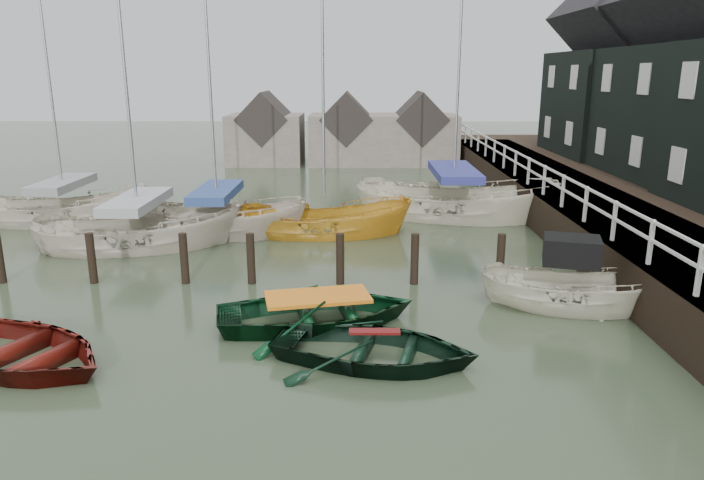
{
  "coord_description": "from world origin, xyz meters",
  "views": [
    {
      "loc": [
        1.65,
        -13.1,
        5.57
      ],
      "look_at": [
        1.52,
        2.35,
        1.4
      ],
      "focal_mm": 32.0,
      "sensor_mm": 36.0,
      "label": 1
    }
  ],
  "objects_px": {
    "rowboat_green": "(318,325)",
    "sailboat_d": "(453,216)",
    "sailboat_c": "(325,234)",
    "rowboat_red": "(19,364)",
    "sailboat_a": "(141,245)",
    "rowboat_dkgreen": "(374,362)",
    "sailboat_e": "(66,220)",
    "sailboat_b": "(218,232)",
    "motorboat": "(569,305)"
  },
  "relations": [
    {
      "from": "sailboat_a",
      "to": "rowboat_red",
      "type": "bearing_deg",
      "value": 170.21
    },
    {
      "from": "sailboat_a",
      "to": "sailboat_c",
      "type": "xyz_separation_m",
      "value": [
        5.94,
        1.77,
        -0.05
      ]
    },
    {
      "from": "rowboat_red",
      "to": "sailboat_d",
      "type": "bearing_deg",
      "value": -12.48
    },
    {
      "from": "rowboat_dkgreen",
      "to": "sailboat_d",
      "type": "distance_m",
      "value": 13.22
    },
    {
      "from": "rowboat_dkgreen",
      "to": "sailboat_c",
      "type": "height_order",
      "value": "sailboat_c"
    },
    {
      "from": "sailboat_b",
      "to": "sailboat_c",
      "type": "distance_m",
      "value": 3.77
    },
    {
      "from": "rowboat_green",
      "to": "sailboat_e",
      "type": "xyz_separation_m",
      "value": [
        -10.23,
        9.99,
        0.06
      ]
    },
    {
      "from": "rowboat_dkgreen",
      "to": "sailboat_b",
      "type": "relative_size",
      "value": 0.36
    },
    {
      "from": "sailboat_b",
      "to": "sailboat_a",
      "type": "bearing_deg",
      "value": 136.42
    },
    {
      "from": "motorboat",
      "to": "sailboat_a",
      "type": "xyz_separation_m",
      "value": [
        -12.23,
        5.4,
        -0.04
      ]
    },
    {
      "from": "sailboat_b",
      "to": "sailboat_c",
      "type": "relative_size",
      "value": 1.07
    },
    {
      "from": "motorboat",
      "to": "sailboat_a",
      "type": "height_order",
      "value": "sailboat_a"
    },
    {
      "from": "motorboat",
      "to": "sailboat_b",
      "type": "bearing_deg",
      "value": 69.91
    },
    {
      "from": "sailboat_a",
      "to": "sailboat_e",
      "type": "distance_m",
      "value": 5.36
    },
    {
      "from": "sailboat_d",
      "to": "rowboat_dkgreen",
      "type": "bearing_deg",
      "value": -178.19
    },
    {
      "from": "sailboat_a",
      "to": "sailboat_d",
      "type": "xyz_separation_m",
      "value": [
        10.86,
        4.47,
        -0.0
      ]
    },
    {
      "from": "motorboat",
      "to": "sailboat_c",
      "type": "height_order",
      "value": "sailboat_c"
    },
    {
      "from": "rowboat_dkgreen",
      "to": "motorboat",
      "type": "xyz_separation_m",
      "value": [
        4.8,
        2.91,
        0.1
      ]
    },
    {
      "from": "rowboat_green",
      "to": "motorboat",
      "type": "relative_size",
      "value": 0.98
    },
    {
      "from": "rowboat_green",
      "to": "sailboat_d",
      "type": "distance_m",
      "value": 11.87
    },
    {
      "from": "rowboat_red",
      "to": "sailboat_c",
      "type": "distance_m",
      "value": 11.65
    },
    {
      "from": "sailboat_d",
      "to": "sailboat_e",
      "type": "bearing_deg",
      "value": 110.38
    },
    {
      "from": "rowboat_dkgreen",
      "to": "motorboat",
      "type": "bearing_deg",
      "value": -44.47
    },
    {
      "from": "rowboat_red",
      "to": "rowboat_dkgreen",
      "type": "height_order",
      "value": "rowboat_red"
    },
    {
      "from": "sailboat_e",
      "to": "sailboat_b",
      "type": "bearing_deg",
      "value": -116.19
    },
    {
      "from": "motorboat",
      "to": "sailboat_e",
      "type": "xyz_separation_m",
      "value": [
        -16.26,
        8.94,
        -0.04
      ]
    },
    {
      "from": "rowboat_dkgreen",
      "to": "rowboat_red",
      "type": "bearing_deg",
      "value": 105.84
    },
    {
      "from": "rowboat_red",
      "to": "motorboat",
      "type": "xyz_separation_m",
      "value": [
        11.79,
        3.1,
        0.1
      ]
    },
    {
      "from": "motorboat",
      "to": "sailboat_e",
      "type": "distance_m",
      "value": 18.56
    },
    {
      "from": "sailboat_a",
      "to": "sailboat_c",
      "type": "relative_size",
      "value": 1.0
    },
    {
      "from": "sailboat_b",
      "to": "sailboat_e",
      "type": "distance_m",
      "value": 6.44
    },
    {
      "from": "rowboat_red",
      "to": "rowboat_green",
      "type": "height_order",
      "value": "rowboat_green"
    },
    {
      "from": "motorboat",
      "to": "sailboat_e",
      "type": "bearing_deg",
      "value": 76.63
    },
    {
      "from": "rowboat_dkgreen",
      "to": "motorboat",
      "type": "distance_m",
      "value": 5.61
    },
    {
      "from": "motorboat",
      "to": "sailboat_a",
      "type": "distance_m",
      "value": 13.37
    },
    {
      "from": "rowboat_dkgreen",
      "to": "sailboat_b",
      "type": "height_order",
      "value": "sailboat_b"
    },
    {
      "from": "rowboat_red",
      "to": "rowboat_green",
      "type": "bearing_deg",
      "value": -44.18
    },
    {
      "from": "sailboat_c",
      "to": "sailboat_d",
      "type": "xyz_separation_m",
      "value": [
        4.92,
        2.69,
        0.05
      ]
    },
    {
      "from": "sailboat_c",
      "to": "sailboat_d",
      "type": "bearing_deg",
      "value": -62.62
    },
    {
      "from": "rowboat_red",
      "to": "sailboat_c",
      "type": "xyz_separation_m",
      "value": [
        5.5,
        10.27,
        0.01
      ]
    },
    {
      "from": "rowboat_dkgreen",
      "to": "sailboat_c",
      "type": "relative_size",
      "value": 0.39
    },
    {
      "from": "sailboat_b",
      "to": "sailboat_e",
      "type": "relative_size",
      "value": 1.15
    },
    {
      "from": "rowboat_red",
      "to": "sailboat_d",
      "type": "relative_size",
      "value": 0.32
    },
    {
      "from": "rowboat_red",
      "to": "sailboat_a",
      "type": "relative_size",
      "value": 0.41
    },
    {
      "from": "sailboat_a",
      "to": "rowboat_dkgreen",
      "type": "bearing_deg",
      "value": -150.93
    },
    {
      "from": "rowboat_green",
      "to": "motorboat",
      "type": "bearing_deg",
      "value": -92.32
    },
    {
      "from": "sailboat_a",
      "to": "sailboat_e",
      "type": "bearing_deg",
      "value": 35.99
    },
    {
      "from": "rowboat_dkgreen",
      "to": "motorboat",
      "type": "relative_size",
      "value": 0.89
    },
    {
      "from": "sailboat_b",
      "to": "sailboat_d",
      "type": "height_order",
      "value": "sailboat_d"
    },
    {
      "from": "motorboat",
      "to": "sailboat_d",
      "type": "xyz_separation_m",
      "value": [
        -1.38,
        9.86,
        -0.04
      ]
    }
  ]
}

